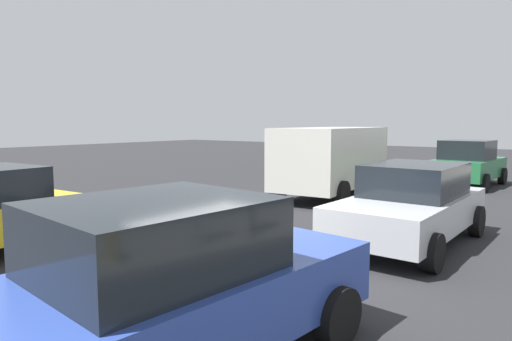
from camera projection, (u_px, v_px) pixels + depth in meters
ground_plane at (236, 273)px, 7.11m from camera, size 80.00×80.00×0.00m
lane_marking_centre at (325, 235)px, 9.51m from camera, size 28.00×0.16×0.01m
white_van at (332, 157)px, 14.43m from camera, size 5.35×2.60×2.20m
car_blue_crossing at (169, 284)px, 4.30m from camera, size 4.35×2.49×1.66m
car_green_mid_road at (468, 163)px, 16.83m from camera, size 3.92×2.26×1.71m
car_silver_behind_van at (411, 204)px, 8.80m from camera, size 4.35×2.11×1.56m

